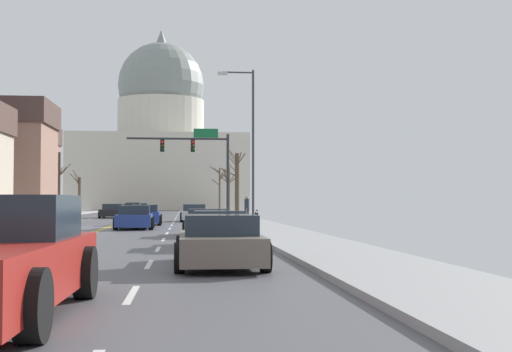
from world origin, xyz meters
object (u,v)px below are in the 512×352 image
Objects in this scene: sedan_near_00 at (194,213)px; sedan_oncoming_01 at (126,210)px; sedan_near_05 at (220,242)px; sedan_oncoming_02 at (133,208)px; sedan_near_01 at (145,215)px; sedan_near_04 at (219,230)px; sedan_near_03 at (208,223)px; pedestrian_00 at (247,206)px; sedan_oncoming_00 at (113,211)px; sedan_oncoming_03 at (141,208)px; signal_gantry at (200,155)px; sedan_near_02 at (135,218)px; street_lamp_right at (249,134)px; bicycle_parked at (256,218)px.

sedan_near_00 is 1.00× the size of sedan_oncoming_01.
sedan_oncoming_02 is (-7.01, 67.73, 0.06)m from sedan_near_05.
sedan_near_04 is at bearing -80.23° from sedan_near_01.
pedestrian_00 is (3.42, 19.95, 0.55)m from sedan_near_03.
sedan_oncoming_00 reaches higher than sedan_near_03.
pedestrian_00 is (10.52, -47.83, 0.54)m from sedan_oncoming_03.
signal_gantry is 44.57m from sedan_oncoming_03.
sedan_near_01 is 1.01× the size of sedan_near_02.
sedan_near_05 is 46.21m from sedan_oncoming_00.
signal_gantry is 1.76× the size of sedan_oncoming_01.
signal_gantry is 11.68m from sedan_oncoming_00.
sedan_near_01 is at bearing -86.14° from sedan_oncoming_03.
street_lamp_right is at bearing -74.57° from sedan_near_00.
sedan_oncoming_02 is at bearing 101.68° from sedan_near_00.
sedan_near_01 is at bearing 104.27° from sedan_near_03.
street_lamp_right is 12.26m from sedan_near_00.
sedan_near_02 is at bearing -84.37° from sedan_oncoming_01.
bicycle_parked is at bearing 82.25° from sedan_near_05.
sedan_near_00 is at bearing -98.21° from signal_gantry.
sedan_near_00 reaches higher than sedan_oncoming_00.
pedestrian_00 reaches higher than bicycle_parked.
sedan_oncoming_00 is at bearing -90.28° from sedan_oncoming_02.
sedan_near_02 is 24.71m from sedan_oncoming_00.
sedan_oncoming_00 reaches higher than sedan_oncoming_01.
sedan_near_02 is at bearing -91.82° from sedan_near_01.
sedan_oncoming_03 is (-9.77, 57.84, -4.77)m from street_lamp_right.
pedestrian_00 reaches higher than sedan_near_02.
sedan_oncoming_00 is (-3.85, 18.31, -0.01)m from sedan_near_01.
sedan_near_01 is 0.97× the size of sedan_near_05.
street_lamp_right is at bearing -73.56° from sedan_oncoming_01.
sedan_near_03 is 54.41m from sedan_oncoming_02.
street_lamp_right is 8.52m from sedan_near_01.
pedestrian_00 is at bearing -65.55° from sedan_oncoming_01.
sedan_near_01 reaches higher than sedan_near_00.
sedan_oncoming_00 is at bearing 98.52° from sedan_near_02.
sedan_near_05 is (3.26, -27.34, -0.04)m from sedan_near_01.
sedan_near_00 is at bearing -81.81° from sedan_oncoming_03.
sedan_oncoming_01 is (-7.28, 19.21, -4.52)m from signal_gantry.
sedan_near_05 is at bearing -92.51° from sedan_near_04.
signal_gantry is 24.45m from sedan_near_03.
pedestrian_00 reaches higher than sedan_oncoming_01.
sedan_near_02 is 7.79m from bicycle_parked.
sedan_near_00 reaches higher than bicycle_parked.
sedan_oncoming_01 reaches higher than sedan_near_04.
bicycle_parked is at bearing -76.34° from sedan_oncoming_02.
street_lamp_right is 35.04m from sedan_oncoming_01.
sedan_near_02 is 46.65m from sedan_oncoming_02.
street_lamp_right reaches higher than bicycle_parked.
sedan_near_02 is 60.45m from sedan_oncoming_03.
sedan_near_00 is 2.54× the size of bicycle_parked.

